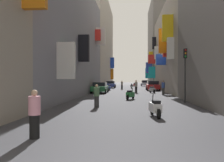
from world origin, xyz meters
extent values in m
plane|color=#38383D|center=(0.00, 30.00, 0.00)|extent=(140.00, 140.00, 0.00)
cube|color=green|center=(-4.66, 13.93, 3.93)|extent=(0.67, 0.64, 1.40)
cube|color=black|center=(-4.47, 18.66, 4.97)|extent=(1.07, 0.49, 2.69)
cube|color=white|center=(-4.36, 12.29, 3.22)|extent=(1.29, 0.40, 2.63)
cube|color=gray|center=(-8.00, 29.44, 6.76)|extent=(6.00, 8.93, 13.51)
cube|color=red|center=(-4.60, 28.86, 8.32)|extent=(0.80, 0.55, 1.58)
cube|color=white|center=(-4.32, 29.78, 8.28)|extent=(1.35, 0.63, 2.58)
cube|color=#B2A899|center=(-8.00, 47.02, 9.98)|extent=(6.00, 25.97, 19.97)
cube|color=blue|center=(-4.52, 52.32, 5.89)|extent=(0.97, 0.44, 2.71)
cube|color=orange|center=(-4.63, 53.09, 3.02)|extent=(0.73, 0.63, 2.67)
cube|color=#9E9384|center=(8.00, 22.68, 6.69)|extent=(6.00, 6.21, 13.39)
cube|color=white|center=(4.57, 25.14, 6.08)|extent=(0.87, 0.46, 2.21)
cube|color=white|center=(4.63, 21.68, 5.27)|extent=(0.74, 0.54, 2.40)
cube|color=red|center=(4.63, 24.74, 5.70)|extent=(0.74, 0.59, 2.15)
cube|color=orange|center=(4.33, 24.30, 6.56)|extent=(1.33, 0.40, 2.99)
cube|color=yellow|center=(4.39, 22.22, 7.63)|extent=(1.21, 0.47, 2.99)
cube|color=#9E9384|center=(8.00, 33.82, 6.29)|extent=(6.00, 16.07, 12.57)
cube|color=blue|center=(4.34, 27.45, 4.52)|extent=(1.32, 0.56, 1.46)
cube|color=black|center=(4.63, 39.03, 8.65)|extent=(0.74, 0.36, 2.32)
cube|color=#19B2BF|center=(4.37, 40.53, 3.12)|extent=(1.26, 0.58, 2.25)
cube|color=white|center=(4.57, 33.59, 6.18)|extent=(0.86, 0.40, 2.10)
cube|color=red|center=(4.31, 40.42, 5.73)|extent=(1.37, 0.39, 1.75)
cube|color=slate|center=(8.00, 52.15, 10.27)|extent=(6.00, 15.69, 20.53)
cube|color=yellow|center=(4.56, 44.99, 6.93)|extent=(0.89, 0.43, 1.66)
cube|color=#19B2BF|center=(4.41, 52.00, 3.24)|extent=(1.18, 0.55, 2.54)
cube|color=blue|center=(4.30, 46.93, 4.46)|extent=(1.39, 0.61, 2.18)
cube|color=purple|center=(4.52, 51.88, 4.60)|extent=(0.96, 0.53, 2.63)
cube|color=#B21E1E|center=(3.72, 32.33, 0.64)|extent=(1.83, 4.39, 0.68)
cube|color=black|center=(3.72, 32.11, 1.26)|extent=(1.61, 2.46, 0.55)
cylinder|color=black|center=(2.81, 33.78, 0.30)|extent=(0.18, 0.60, 0.60)
cylinder|color=black|center=(4.64, 33.78, 0.30)|extent=(0.18, 0.60, 0.60)
cylinder|color=black|center=(2.81, 30.88, 0.30)|extent=(0.18, 0.60, 0.60)
cylinder|color=black|center=(4.64, 30.88, 0.30)|extent=(0.18, 0.60, 0.60)
cube|color=#236638|center=(-3.86, 25.66, 0.62)|extent=(1.85, 4.14, 0.63)
cube|color=black|center=(-3.86, 25.87, 1.17)|extent=(1.63, 2.32, 0.48)
cylinder|color=black|center=(-2.93, 24.30, 0.30)|extent=(0.18, 0.60, 0.60)
cylinder|color=black|center=(-4.78, 24.30, 0.30)|extent=(0.18, 0.60, 0.60)
cylinder|color=black|center=(-2.93, 27.03, 0.30)|extent=(0.18, 0.60, 0.60)
cylinder|color=black|center=(-4.78, 27.03, 0.30)|extent=(0.18, 0.60, 0.60)
cube|color=navy|center=(-3.87, 40.65, 0.60)|extent=(1.82, 3.99, 0.60)
cube|color=black|center=(-3.87, 40.85, 1.14)|extent=(1.60, 2.24, 0.50)
cylinder|color=black|center=(-2.95, 39.33, 0.30)|extent=(0.18, 0.60, 0.60)
cylinder|color=black|center=(-4.78, 39.33, 0.30)|extent=(0.18, 0.60, 0.60)
cylinder|color=black|center=(-2.95, 41.97, 0.30)|extent=(0.18, 0.60, 0.60)
cylinder|color=black|center=(-4.78, 41.97, 0.30)|extent=(0.18, 0.60, 0.60)
cube|color=white|center=(3.75, 52.72, 0.59)|extent=(1.78, 4.14, 0.58)
cube|color=black|center=(3.75, 52.51, 1.17)|extent=(1.56, 2.32, 0.58)
cylinder|color=black|center=(2.86, 54.09, 0.30)|extent=(0.18, 0.60, 0.60)
cylinder|color=black|center=(4.64, 54.09, 0.30)|extent=(0.18, 0.60, 0.60)
cylinder|color=black|center=(2.86, 51.36, 0.30)|extent=(0.18, 0.60, 0.60)
cylinder|color=black|center=(4.64, 51.36, 0.30)|extent=(0.18, 0.60, 0.60)
cube|color=black|center=(0.39, 38.83, 0.46)|extent=(0.49, 1.12, 0.45)
cube|color=black|center=(0.40, 38.62, 0.77)|extent=(0.35, 0.58, 0.16)
cylinder|color=#4C4C51|center=(0.37, 39.38, 0.79)|extent=(0.07, 0.28, 0.68)
cylinder|color=black|center=(0.36, 39.51, 0.24)|extent=(0.12, 0.48, 0.48)
cylinder|color=black|center=(0.43, 38.14, 0.24)|extent=(0.12, 0.48, 0.48)
cube|color=#ADADB2|center=(3.08, 26.10, 0.46)|extent=(0.72, 1.11, 0.45)
cube|color=black|center=(3.02, 26.29, 0.77)|extent=(0.47, 0.63, 0.16)
cylinder|color=#4C4C51|center=(3.23, 25.61, 0.79)|extent=(0.14, 0.28, 0.68)
cylinder|color=black|center=(3.26, 25.48, 0.24)|extent=(0.23, 0.49, 0.48)
cylinder|color=black|center=(2.89, 26.72, 0.24)|extent=(0.23, 0.49, 0.48)
cube|color=silver|center=(1.51, 8.26, 0.46)|extent=(0.59, 1.10, 0.45)
cube|color=black|center=(1.54, 8.06, 0.77)|extent=(0.40, 0.60, 0.16)
cylinder|color=#4C4C51|center=(1.43, 8.77, 0.79)|extent=(0.10, 0.28, 0.68)
cylinder|color=black|center=(1.42, 8.90, 0.24)|extent=(0.17, 0.49, 0.48)
cylinder|color=black|center=(1.61, 7.61, 0.24)|extent=(0.17, 0.49, 0.48)
cube|color=#287F3D|center=(0.22, 17.11, 0.46)|extent=(0.81, 1.23, 0.45)
cube|color=black|center=(0.14, 16.91, 0.77)|extent=(0.49, 0.64, 0.16)
cylinder|color=#4C4C51|center=(0.42, 17.65, 0.79)|extent=(0.15, 0.28, 0.68)
cylinder|color=black|center=(0.47, 17.78, 0.24)|extent=(0.26, 0.48, 0.48)
cylinder|color=black|center=(-0.03, 16.44, 0.24)|extent=(0.26, 0.48, 0.48)
cube|color=red|center=(1.19, 48.35, 0.46)|extent=(0.82, 1.20, 0.45)
cube|color=black|center=(1.12, 48.54, 0.77)|extent=(0.50, 0.64, 0.16)
cylinder|color=#4C4C51|center=(1.40, 47.83, 0.79)|extent=(0.15, 0.28, 0.68)
cylinder|color=black|center=(1.45, 47.70, 0.24)|extent=(0.27, 0.48, 0.48)
cylinder|color=black|center=(0.94, 49.00, 0.24)|extent=(0.27, 0.48, 0.48)
cube|color=#2D4CAD|center=(-3.21, 31.95, 0.46)|extent=(0.48, 1.18, 0.45)
cube|color=black|center=(-3.21, 32.17, 0.77)|extent=(0.34, 0.57, 0.16)
cylinder|color=#4C4C51|center=(-3.18, 31.37, 0.79)|extent=(0.07, 0.28, 0.68)
cylinder|color=black|center=(-3.18, 31.23, 0.24)|extent=(0.12, 0.48, 0.48)
cylinder|color=black|center=(-3.23, 32.68, 0.24)|extent=(0.12, 0.48, 0.48)
cylinder|color=#3E3E3E|center=(4.08, 23.19, 0.41)|extent=(0.45, 0.45, 0.82)
cylinder|color=#335199|center=(4.08, 23.19, 1.15)|extent=(0.53, 0.53, 0.65)
sphere|color=tan|center=(4.08, 23.19, 1.58)|extent=(0.22, 0.22, 0.22)
cylinder|color=black|center=(-2.82, 3.80, 0.38)|extent=(0.34, 0.34, 0.77)
cylinder|color=pink|center=(-2.82, 3.80, 1.07)|extent=(0.40, 0.40, 0.61)
sphere|color=tan|center=(-2.82, 3.80, 1.47)|extent=(0.21, 0.21, 0.21)
cylinder|color=#2A2A2A|center=(-1.33, 35.20, 0.37)|extent=(0.33, 0.33, 0.75)
cylinder|color=#B2AD9E|center=(-1.33, 35.20, 1.04)|extent=(0.39, 0.39, 0.59)
sphere|color=tan|center=(-1.33, 35.20, 1.44)|extent=(0.20, 0.20, 0.20)
cylinder|color=#343434|center=(-2.01, 11.41, 0.37)|extent=(0.33, 0.33, 0.75)
cylinder|color=#4C724C|center=(-2.01, 11.41, 1.04)|extent=(0.39, 0.39, 0.59)
sphere|color=tan|center=(-2.01, 11.41, 1.44)|extent=(0.20, 0.20, 0.20)
cylinder|color=#262626|center=(0.95, 26.12, 0.41)|extent=(0.39, 0.39, 0.83)
cylinder|color=#B2AD9E|center=(0.95, 26.12, 1.16)|extent=(0.46, 0.46, 0.66)
sphere|color=tan|center=(0.95, 26.12, 1.60)|extent=(0.22, 0.22, 0.22)
cylinder|color=#2D2D2D|center=(4.58, 14.81, 1.78)|extent=(0.12, 0.12, 3.55)
cube|color=black|center=(4.58, 14.81, 3.93)|extent=(0.26, 0.26, 0.75)
sphere|color=red|center=(4.58, 14.67, 4.18)|extent=(0.14, 0.14, 0.14)
sphere|color=orange|center=(4.58, 14.67, 3.93)|extent=(0.14, 0.14, 0.14)
sphere|color=green|center=(4.58, 14.67, 3.68)|extent=(0.14, 0.14, 0.14)
camera|label=1|loc=(0.29, -2.97, 1.95)|focal=34.92mm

